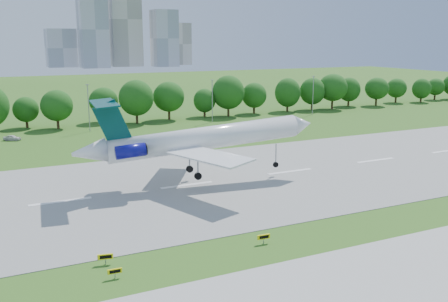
{
  "coord_description": "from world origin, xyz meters",
  "views": [
    {
      "loc": [
        -8.16,
        -48.77,
        23.53
      ],
      "look_at": [
        23.45,
        18.0,
        6.91
      ],
      "focal_mm": 40.0,
      "sensor_mm": 36.0,
      "label": 1
    }
  ],
  "objects": [
    {
      "name": "ground",
      "position": [
        0.0,
        0.0,
        0.0
      ],
      "size": [
        600.0,
        600.0,
        0.0
      ],
      "primitive_type": "plane",
      "color": "#2E5A17",
      "rests_on": "ground"
    },
    {
      "name": "runway",
      "position": [
        0.0,
        25.0,
        0.04
      ],
      "size": [
        400.0,
        45.0,
        0.08
      ],
      "primitive_type": "cube",
      "color": "gray",
      "rests_on": "ground"
    },
    {
      "name": "tree_line",
      "position": [
        0.0,
        92.0,
        6.19
      ],
      "size": [
        288.4,
        8.4,
        10.4
      ],
      "color": "#382314",
      "rests_on": "ground"
    },
    {
      "name": "light_poles",
      "position": [
        -2.5,
        82.0,
        6.34
      ],
      "size": [
        175.9,
        0.25,
        12.19
      ],
      "color": "gray",
      "rests_on": "ground"
    },
    {
      "name": "skyline",
      "position": [
        100.16,
        390.61,
        30.46
      ],
      "size": [
        127.0,
        52.0,
        80.0
      ],
      "color": "#B2B2B7",
      "rests_on": "ground"
    },
    {
      "name": "airliner",
      "position": [
        21.42,
        25.17,
        7.66
      ],
      "size": [
        41.17,
        29.81,
        13.29
      ],
      "rotation": [
        0.0,
        -0.07,
        -0.09
      ],
      "color": "white",
      "rests_on": "ground"
    },
    {
      "name": "taxi_sign_left",
      "position": [
        1.66,
        -2.37,
        0.76
      ],
      "size": [
        1.46,
        0.27,
        1.03
      ],
      "rotation": [
        0.0,
        0.0,
        -0.06
      ],
      "color": "gray",
      "rests_on": "ground"
    },
    {
      "name": "taxi_sign_centre",
      "position": [
        1.5,
        1.24,
        0.86
      ],
      "size": [
        1.65,
        0.52,
        1.16
      ],
      "rotation": [
        0.0,
        0.0,
        -0.21
      ],
      "color": "gray",
      "rests_on": "ground"
    },
    {
      "name": "taxi_sign_right",
      "position": [
        19.53,
        -1.17,
        0.83
      ],
      "size": [
        1.61,
        0.29,
        1.13
      ],
      "rotation": [
        0.0,
        0.0,
        -0.06
      ],
      "color": "gray",
      "rests_on": "ground"
    },
    {
      "name": "service_vehicle_b",
      "position": [
        -4.01,
        77.45,
        0.68
      ],
      "size": [
        4.26,
        3.26,
        1.35
      ],
      "primitive_type": "imported",
      "rotation": [
        0.0,
        0.0,
        1.09
      ],
      "color": "beige",
      "rests_on": "ground"
    }
  ]
}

